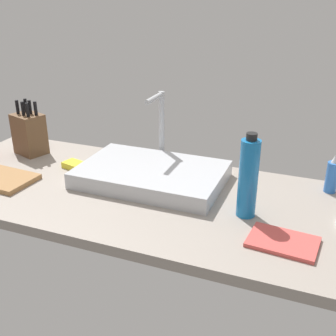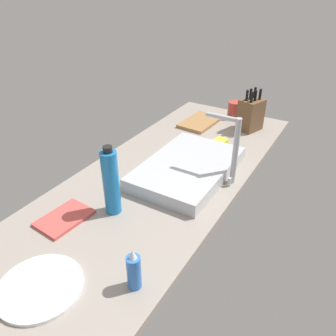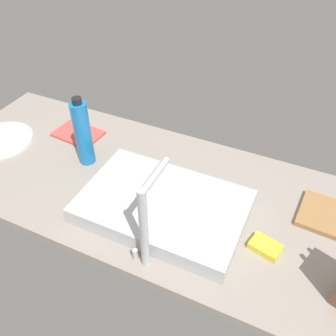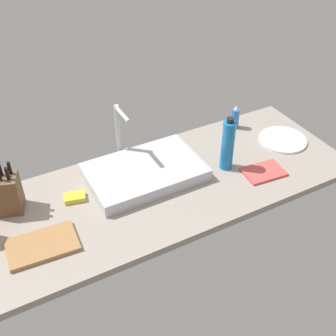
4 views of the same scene
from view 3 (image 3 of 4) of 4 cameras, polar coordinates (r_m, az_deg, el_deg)
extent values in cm
cube|color=gray|center=(128.93, -1.37, -3.93)|extent=(178.77, 67.72, 3.50)
cube|color=#B7BABF|center=(117.99, -0.78, -6.08)|extent=(52.91, 34.35, 5.89)
cylinder|color=#B7BABF|center=(96.53, -3.83, -9.81)|extent=(2.40, 2.40, 29.51)
cylinder|color=#B7BABF|center=(90.66, -2.15, -1.23)|extent=(2.00, 13.95, 2.00)
cylinder|color=#B7BABF|center=(107.82, -5.21, -13.44)|extent=(1.60, 1.60, 4.00)
cylinder|color=#1970B7|center=(135.06, -13.29, 5.26)|extent=(6.08, 6.08, 25.35)
cylinder|color=black|center=(127.70, -14.24, 10.25)|extent=(3.35, 3.35, 2.20)
cylinder|color=white|center=(163.80, -24.78, 4.07)|extent=(24.78, 24.78, 1.20)
cube|color=#CC4C47|center=(156.84, -14.00, 5.28)|extent=(20.32, 14.84, 1.20)
cube|color=yellow|center=(113.69, 15.15, -11.95)|extent=(10.15, 7.92, 2.40)
camera|label=1|loc=(2.22, 0.30, 35.44)|focal=44.55mm
camera|label=2|loc=(1.51, -63.90, 16.48)|focal=35.88mm
camera|label=4|loc=(2.20, 46.27, 42.44)|focal=45.78mm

